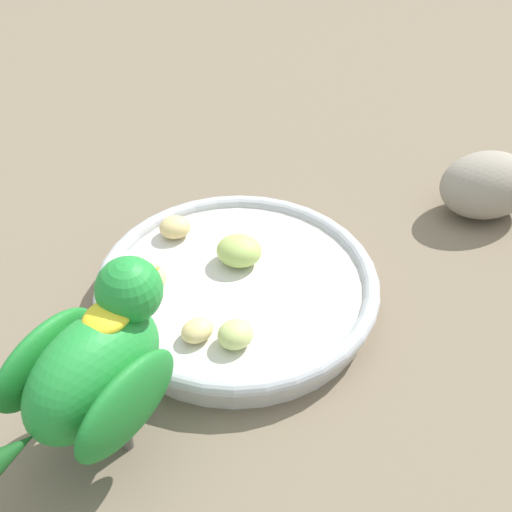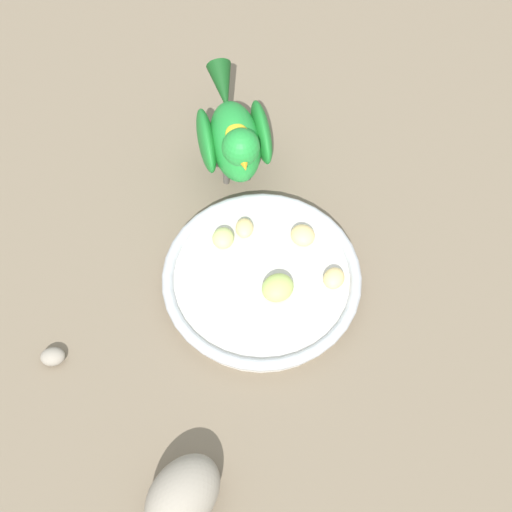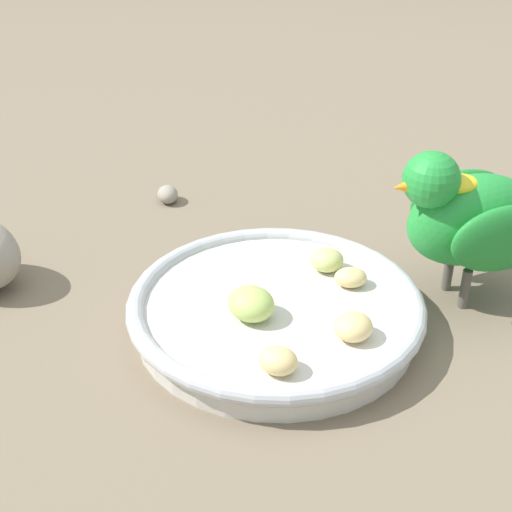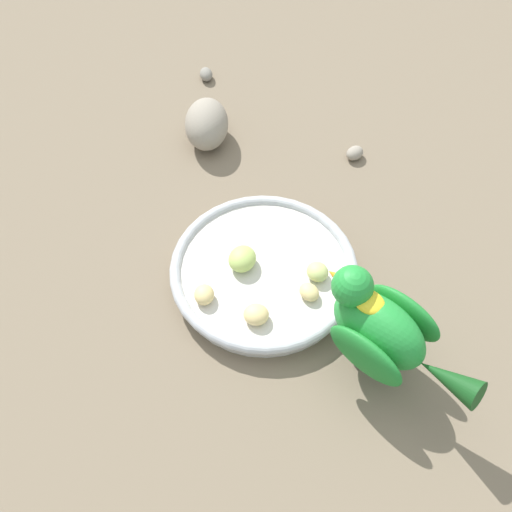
% 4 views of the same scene
% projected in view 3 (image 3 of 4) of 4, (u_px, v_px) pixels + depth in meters
% --- Properties ---
extents(ground_plane, '(4.00, 4.00, 0.00)m').
position_uv_depth(ground_plane, '(242.00, 315.00, 0.59)').
color(ground_plane, '#756651').
extents(feeding_bowl, '(0.24, 0.24, 0.03)m').
position_uv_depth(feeding_bowl, '(276.00, 310.00, 0.57)').
color(feeding_bowl, beige).
rests_on(feeding_bowl, ground_plane).
extents(apple_piece_0, '(0.05, 0.05, 0.02)m').
position_uv_depth(apple_piece_0, '(251.00, 304.00, 0.54)').
color(apple_piece_0, '#B2CC66').
rests_on(apple_piece_0, feeding_bowl).
extents(apple_piece_1, '(0.03, 0.03, 0.02)m').
position_uv_depth(apple_piece_1, '(327.00, 260.00, 0.60)').
color(apple_piece_1, '#C6D17A').
rests_on(apple_piece_1, feeding_bowl).
extents(apple_piece_2, '(0.04, 0.04, 0.02)m').
position_uv_depth(apple_piece_2, '(353.00, 327.00, 0.52)').
color(apple_piece_2, '#E5C67F').
rests_on(apple_piece_2, feeding_bowl).
extents(apple_piece_3, '(0.03, 0.03, 0.02)m').
position_uv_depth(apple_piece_3, '(278.00, 361.00, 0.49)').
color(apple_piece_3, '#E5C67F').
rests_on(apple_piece_3, feeding_bowl).
extents(apple_piece_4, '(0.03, 0.03, 0.02)m').
position_uv_depth(apple_piece_4, '(351.00, 277.00, 0.58)').
color(apple_piece_4, '#E5C67F').
rests_on(apple_piece_4, feeding_bowl).
extents(parrot, '(0.19, 0.12, 0.14)m').
position_uv_depth(parrot, '(477.00, 214.00, 0.57)').
color(parrot, '#59544C').
rests_on(parrot, ground_plane).
extents(pebble_0, '(0.03, 0.03, 0.02)m').
position_uv_depth(pebble_0, '(168.00, 194.00, 0.77)').
color(pebble_0, gray).
rests_on(pebble_0, ground_plane).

